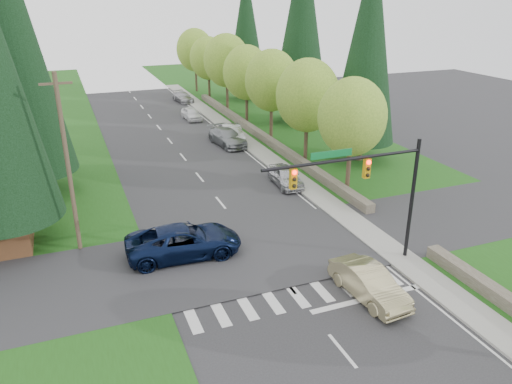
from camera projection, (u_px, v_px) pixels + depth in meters
ground at (330, 336)px, 21.33m from camera, size 120.00×120.00×0.00m
grass_east at (349, 161)px, 42.97m from camera, size 14.00×110.00×0.06m
grass_west at (20, 205)px, 34.19m from camera, size 14.00×110.00×0.06m
cross_street at (261, 251)px, 28.23m from camera, size 120.00×8.00×0.10m
sidewalk_east at (275, 162)px, 42.62m from camera, size 1.80×80.00×0.13m
curb_east at (265, 164)px, 42.33m from camera, size 0.20×80.00×0.13m
stone_wall_north at (259, 134)px, 49.99m from camera, size 0.70×40.00×0.70m
traffic_signal at (369, 180)px, 24.81m from camera, size 8.70×0.37×6.80m
utility_pole at (68, 164)px, 26.55m from camera, size 1.60×0.24×10.00m
decid_tree_0 at (352, 117)px, 34.41m from camera, size 4.80×4.80×8.37m
decid_tree_1 at (308, 96)px, 40.41m from camera, size 5.20×5.20×8.80m
decid_tree_2 at (272, 81)px, 46.34m from camera, size 5.00×5.00×8.82m
decid_tree_3 at (247, 73)px, 52.51m from camera, size 5.00×5.00×8.55m
decid_tree_4 at (227, 61)px, 58.43m from camera, size 5.40×5.40×9.18m
decid_tree_5 at (208, 58)px, 64.61m from camera, size 4.80×4.80×8.30m
decid_tree_6 at (195, 50)px, 70.55m from camera, size 5.20×5.20×8.86m
conifer_w_c at (7, 31)px, 32.02m from camera, size 6.46×6.46×20.80m
conifer_e_a at (368, 44)px, 39.63m from camera, size 5.44×5.44×17.80m
conifer_e_b at (302, 21)px, 51.67m from camera, size 6.12×6.12×19.80m
conifer_e_c at (246, 27)px, 63.98m from camera, size 5.10×5.10×16.80m
sedan_champagne at (369, 283)px, 23.76m from camera, size 2.01×4.80×1.54m
suv_navy at (184, 241)px, 27.50m from camera, size 6.49×3.26×1.76m
parked_car_a at (285, 176)px, 37.56m from camera, size 1.98×4.40×1.47m
parked_car_b at (227, 137)px, 47.35m from camera, size 2.86×5.60×1.56m
parked_car_c at (232, 134)px, 48.32m from camera, size 2.27×5.10×1.63m
parked_car_d at (191, 114)px, 56.71m from camera, size 1.79×4.09×1.37m
parked_car_e at (183, 97)px, 65.71m from camera, size 2.30×4.55×1.27m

